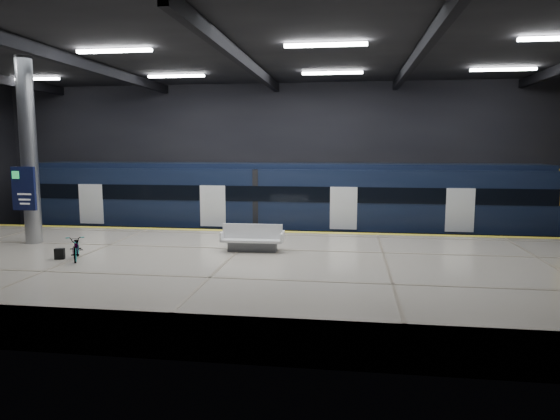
# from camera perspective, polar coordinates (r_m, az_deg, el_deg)

# --- Properties ---
(ground) EXTENTS (30.00, 30.00, 0.00)m
(ground) POSITION_cam_1_polar(r_m,az_deg,el_deg) (19.13, -3.84, -7.06)
(ground) COLOR black
(ground) RESTS_ON ground
(room_shell) EXTENTS (30.10, 16.10, 8.05)m
(room_shell) POSITION_cam_1_polar(r_m,az_deg,el_deg) (18.57, -3.99, 10.31)
(room_shell) COLOR black
(room_shell) RESTS_ON ground
(platform) EXTENTS (30.00, 11.00, 1.10)m
(platform) POSITION_cam_1_polar(r_m,az_deg,el_deg) (16.63, -5.62, -7.31)
(platform) COLOR beige
(platform) RESTS_ON ground
(safety_strip) EXTENTS (30.00, 0.40, 0.01)m
(safety_strip) POSITION_cam_1_polar(r_m,az_deg,el_deg) (21.54, -2.37, -2.42)
(safety_strip) COLOR yellow
(safety_strip) RESTS_ON platform
(rails) EXTENTS (30.00, 1.52, 0.16)m
(rails) POSITION_cam_1_polar(r_m,az_deg,el_deg) (24.39, -1.19, -3.73)
(rails) COLOR gray
(rails) RESTS_ON ground
(train) EXTENTS (29.40, 2.84, 3.79)m
(train) POSITION_cam_1_polar(r_m,az_deg,el_deg) (23.83, 4.42, 0.80)
(train) COLOR black
(train) RESTS_ON ground
(bench) EXTENTS (2.19, 0.95, 0.95)m
(bench) POSITION_cam_1_polar(r_m,az_deg,el_deg) (17.46, -3.15, -3.61)
(bench) COLOR #595B60
(bench) RESTS_ON platform
(bicycle) EXTENTS (1.18, 1.63, 0.82)m
(bicycle) POSITION_cam_1_polar(r_m,az_deg,el_deg) (17.36, -22.23, -3.96)
(bicycle) COLOR #99999E
(bicycle) RESTS_ON platform
(pannier_bag) EXTENTS (0.34, 0.25, 0.35)m
(pannier_bag) POSITION_cam_1_polar(r_m,az_deg,el_deg) (17.71, -23.88, -4.60)
(pannier_bag) COLOR black
(pannier_bag) RESTS_ON platform
(info_column) EXTENTS (0.90, 0.78, 6.90)m
(info_column) POSITION_cam_1_polar(r_m,az_deg,el_deg) (20.80, -26.81, 5.76)
(info_column) COLOR #9EA0A5
(info_column) RESTS_ON platform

